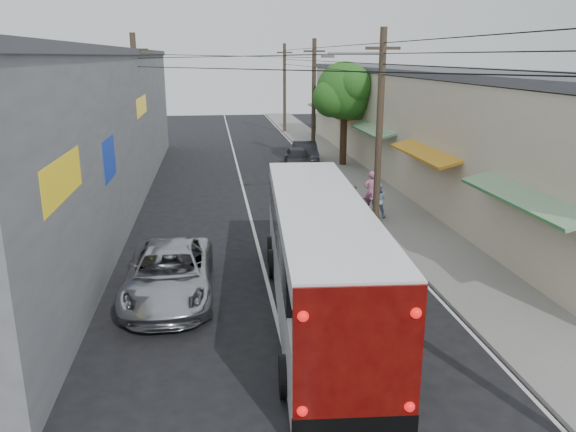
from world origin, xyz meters
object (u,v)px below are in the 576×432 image
coach_bus (319,256)px  pedestrian_far (378,200)px  jeepney (169,274)px  pedestrian_near (371,192)px  parked_car_far (305,152)px  parked_car_mid (298,158)px  parked_suv (330,192)px

coach_bus → pedestrian_far: (4.25, 8.67, -0.79)m
jeepney → pedestrian_far: bearing=40.6°
pedestrian_near → jeepney: bearing=40.2°
coach_bus → parked_car_far: (3.39, 22.71, -0.98)m
jeepney → pedestrian_near: 11.55m
parked_car_mid → pedestrian_near: 11.32m
parked_car_far → pedestrian_far: (0.86, -14.04, 0.19)m
parked_car_mid → parked_car_far: parked_car_far is taller
parked_suv → pedestrian_far: pedestrian_far is taller
jeepney → parked_suv: bearing=54.4°
jeepney → parked_car_far: size_ratio=1.28×
parked_car_far → pedestrian_near: bearing=-82.9°
jeepney → parked_car_far: 22.45m
parked_suv → parked_car_mid: parked_suv is taller
parked_suv → pedestrian_far: bearing=-56.4°
parked_car_mid → pedestrian_near: (1.60, -11.20, 0.40)m
parked_car_mid → pedestrian_near: pedestrian_near is taller
jeepney → pedestrian_far: 11.01m
coach_bus → parked_suv: coach_bus is taller
coach_bus → pedestrian_far: 9.68m
jeepney → pedestrian_near: (8.36, 7.97, 0.31)m
parked_car_mid → pedestrian_near: size_ratio=2.07×
jeepney → parked_suv: parked_suv is taller
parked_suv → parked_car_far: bearing=82.4°
jeepney → parked_car_mid: bearing=71.0°
parked_suv → pedestrian_near: (1.60, -1.31, 0.26)m
parked_car_far → pedestrian_far: size_ratio=2.76×
coach_bus → parked_suv: 11.18m
parked_car_mid → pedestrian_far: size_ratio=2.56×
pedestrian_far → parked_car_far: bearing=-76.3°
coach_bus → parked_suv: size_ratio=2.05×
parked_suv → parked_car_far: 11.89m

